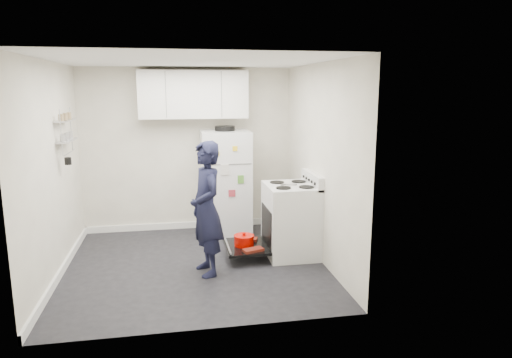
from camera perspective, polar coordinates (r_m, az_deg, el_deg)
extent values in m
cube|color=black|center=(5.91, -7.58, -10.58)|extent=(3.20, 3.20, 0.01)
cube|color=white|center=(5.50, -8.27, 14.41)|extent=(3.20, 3.20, 0.01)
cube|color=beige|center=(7.15, -8.52, 3.59)|extent=(3.20, 0.01, 2.50)
cube|color=beige|center=(4.00, -6.83, -2.34)|extent=(3.20, 0.01, 2.50)
cube|color=beige|center=(5.73, -24.11, 0.86)|extent=(0.01, 3.20, 2.50)
cube|color=beige|center=(5.86, 7.93, 1.94)|extent=(0.01, 3.20, 2.50)
cube|color=white|center=(6.04, -23.05, -10.41)|extent=(0.03, 3.20, 0.10)
cube|color=white|center=(7.39, -8.24, -5.70)|extent=(3.20, 0.03, 0.10)
cube|color=silver|center=(6.08, 4.36, -5.28)|extent=(0.65, 0.76, 0.92)
cube|color=black|center=(6.08, 3.71, -5.86)|extent=(0.53, 0.60, 0.52)
cube|color=orange|center=(6.15, 6.17, -5.70)|extent=(0.02, 0.56, 0.46)
cylinder|color=black|center=(6.15, 4.15, -7.44)|extent=(0.34, 0.34, 0.02)
cube|color=silver|center=(6.03, 7.06, -0.09)|extent=(0.08, 0.76, 0.18)
cube|color=silver|center=(5.96, 4.43, -0.90)|extent=(0.65, 0.76, 0.03)
cube|color=#B2B2B7|center=(5.90, 4.09, -0.69)|extent=(0.22, 0.03, 0.01)
cube|color=black|center=(6.06, -1.24, -8.44)|extent=(0.55, 0.70, 0.03)
cylinder|color=#B2B2B7|center=(6.01, -3.57, -8.24)|extent=(0.02, 0.66, 0.02)
cylinder|color=#CA0900|center=(6.03, -1.51, -7.76)|extent=(0.26, 0.26, 0.12)
cylinder|color=#CA0900|center=(6.01, -1.51, -7.13)|extent=(0.27, 0.27, 0.02)
sphere|color=#CA0900|center=(6.00, -1.51, -6.88)|extent=(0.04, 0.04, 0.04)
cube|color=#9F2411|center=(5.83, -0.37, -8.86)|extent=(0.29, 0.21, 0.04)
cube|color=#9F2411|center=(6.24, -1.07, -7.52)|extent=(0.29, 0.20, 0.04)
cube|color=silver|center=(6.92, -3.83, -0.46)|extent=(0.72, 0.70, 1.57)
cube|color=#4C4C4C|center=(6.51, -3.50, 1.83)|extent=(0.68, 0.01, 0.01)
cube|color=#B2B2B7|center=(6.45, -5.97, 2.78)|extent=(0.03, 0.03, 0.20)
cube|color=#B2B2B7|center=(6.53, -5.89, -0.87)|extent=(0.03, 0.03, 0.55)
cylinder|color=black|center=(6.80, -3.92, 6.32)|extent=(0.30, 0.30, 0.07)
cube|color=#A8303C|center=(6.60, -3.02, -1.80)|extent=(0.10, 0.01, 0.10)
cube|color=beige|center=(6.52, -3.93, 1.17)|extent=(0.12, 0.01, 0.16)
cube|color=#4D8B2E|center=(6.57, -1.92, -0.05)|extent=(0.09, 0.01, 0.12)
cube|color=yellow|center=(6.47, -4.84, 3.15)|extent=(0.06, 0.01, 0.06)
cube|color=yellow|center=(6.49, -2.64, 3.82)|extent=(0.07, 0.01, 0.07)
cube|color=silver|center=(6.92, -7.83, 10.42)|extent=(1.60, 0.33, 0.70)
cube|color=#B2B2B7|center=(6.13, -22.72, 6.77)|extent=(0.14, 0.60, 0.02)
cube|color=#B2B2B7|center=(6.15, -22.54, 4.46)|extent=(0.14, 0.60, 0.02)
cylinder|color=black|center=(6.00, -22.44, 2.09)|extent=(0.08, 0.08, 0.09)
imported|color=black|center=(5.40, -6.23, -3.71)|extent=(0.51, 0.66, 1.60)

